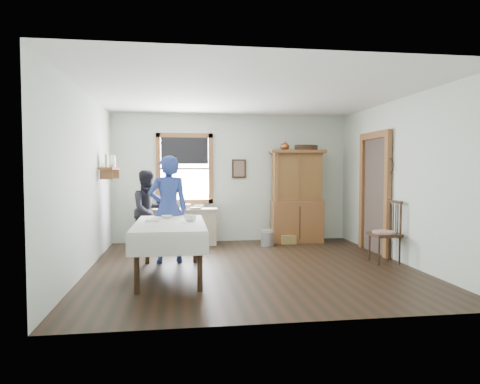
% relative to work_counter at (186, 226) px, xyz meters
% --- Properties ---
extents(room, '(5.01, 5.01, 2.70)m').
position_rel_work_counter_xyz_m(room, '(0.99, -2.18, 0.98)').
color(room, black).
rests_on(room, ground).
extents(window, '(1.18, 0.07, 1.48)m').
position_rel_work_counter_xyz_m(window, '(-0.01, 0.28, 1.26)').
color(window, white).
rests_on(window, room).
extents(doorway, '(0.09, 1.14, 2.22)m').
position_rel_work_counter_xyz_m(doorway, '(3.45, -1.33, 0.79)').
color(doorway, '#453831').
rests_on(doorway, room).
extents(wall_shelf, '(0.24, 1.00, 0.44)m').
position_rel_work_counter_xyz_m(wall_shelf, '(-1.38, -0.65, 1.20)').
color(wall_shelf, brown).
rests_on(wall_shelf, room).
extents(framed_picture, '(0.30, 0.04, 0.40)m').
position_rel_work_counter_xyz_m(framed_picture, '(1.14, 0.28, 1.18)').
color(framed_picture, '#331F11').
rests_on(framed_picture, room).
extents(rug_beater, '(0.01, 0.27, 0.27)m').
position_rel_work_counter_xyz_m(rug_beater, '(3.44, -1.88, 1.35)').
color(rug_beater, black).
rests_on(rug_beater, room).
extents(work_counter, '(1.33, 0.57, 0.74)m').
position_rel_work_counter_xyz_m(work_counter, '(0.00, 0.00, 0.00)').
color(work_counter, tan).
rests_on(work_counter, room).
extents(china_hutch, '(1.17, 0.62, 1.94)m').
position_rel_work_counter_xyz_m(china_hutch, '(2.34, -0.02, 0.60)').
color(china_hutch, brown).
rests_on(china_hutch, room).
extents(dining_table, '(1.03, 1.94, 0.77)m').
position_rel_work_counter_xyz_m(dining_table, '(-0.26, -2.61, 0.02)').
color(dining_table, silver).
rests_on(dining_table, room).
extents(spindle_chair, '(0.49, 0.49, 1.03)m').
position_rel_work_counter_xyz_m(spindle_chair, '(3.22, -2.19, 0.14)').
color(spindle_chair, '#331F11').
rests_on(spindle_chair, room).
extents(pail, '(0.33, 0.33, 0.28)m').
position_rel_work_counter_xyz_m(pail, '(1.63, -0.40, -0.23)').
color(pail, '#A1A3A9').
rests_on(pail, room).
extents(wicker_basket, '(0.31, 0.22, 0.18)m').
position_rel_work_counter_xyz_m(wicker_basket, '(2.10, -0.22, -0.28)').
color(wicker_basket, olive).
rests_on(wicker_basket, room).
extents(woman_blue, '(0.65, 0.49, 1.63)m').
position_rel_work_counter_xyz_m(woman_blue, '(-0.30, -1.69, 0.44)').
color(woman_blue, navy).
rests_on(woman_blue, room).
extents(figure_dark, '(0.87, 0.82, 1.41)m').
position_rel_work_counter_xyz_m(figure_dark, '(-0.70, -0.52, 0.33)').
color(figure_dark, black).
rests_on(figure_dark, room).
extents(table_cup_a, '(0.16, 0.16, 0.10)m').
position_rel_work_counter_xyz_m(table_cup_a, '(0.01, -2.47, 0.45)').
color(table_cup_a, white).
rests_on(table_cup_a, dining_table).
extents(table_cup_b, '(0.11, 0.11, 0.09)m').
position_rel_work_counter_xyz_m(table_cup_b, '(0.08, -2.53, 0.45)').
color(table_cup_b, white).
rests_on(table_cup_b, dining_table).
extents(table_bowl, '(0.23, 0.23, 0.05)m').
position_rel_work_counter_xyz_m(table_bowl, '(-0.31, -2.05, 0.43)').
color(table_bowl, white).
rests_on(table_bowl, dining_table).
extents(counter_book, '(0.18, 0.24, 0.02)m').
position_rel_work_counter_xyz_m(counter_book, '(0.10, -0.10, 0.38)').
color(counter_book, brown).
rests_on(counter_book, work_counter).
extents(counter_bowl, '(0.23, 0.23, 0.06)m').
position_rel_work_counter_xyz_m(counter_bowl, '(0.27, 0.02, 0.40)').
color(counter_bowl, white).
rests_on(counter_bowl, work_counter).
extents(shelf_bowl, '(0.22, 0.22, 0.05)m').
position_rel_work_counter_xyz_m(shelf_bowl, '(-1.38, -0.63, 1.23)').
color(shelf_bowl, white).
rests_on(shelf_bowl, wall_shelf).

